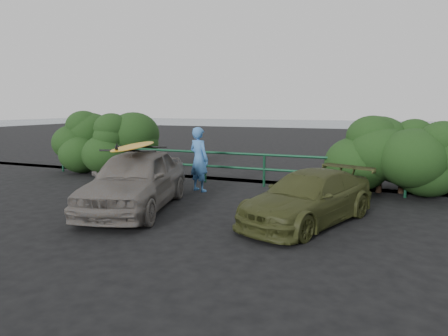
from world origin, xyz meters
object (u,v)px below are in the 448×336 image
at_px(sedan, 136,179).
at_px(surfboard, 134,146).
at_px(man, 199,159).
at_px(guardrail, 234,168).
at_px(olive_vehicle, 309,197).

bearing_deg(sedan, surfboard, 165.65).
bearing_deg(man, guardrail, -92.85).
distance_m(sedan, olive_vehicle, 4.11).
bearing_deg(guardrail, surfboard, -106.75).
bearing_deg(olive_vehicle, man, 172.06).
distance_m(man, surfboard, 2.57).
bearing_deg(man, sedan, 99.44).
bearing_deg(guardrail, sedan, -106.75).
xyz_separation_m(sedan, surfboard, (-0.00, 0.00, 0.81)).
height_order(olive_vehicle, man, man).
bearing_deg(guardrail, olive_vehicle, -48.55).
height_order(sedan, man, man).
xyz_separation_m(guardrail, sedan, (-1.13, -3.75, 0.21)).
xyz_separation_m(guardrail, olive_vehicle, (2.96, -3.35, 0.03)).
distance_m(sedan, man, 2.51).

